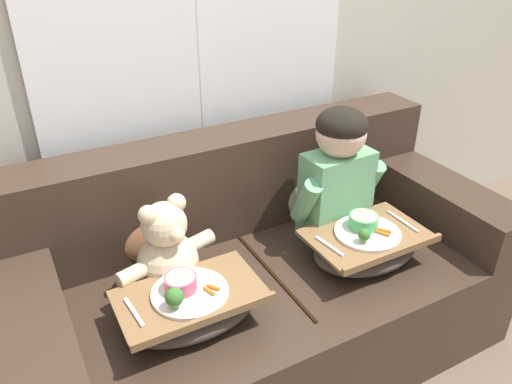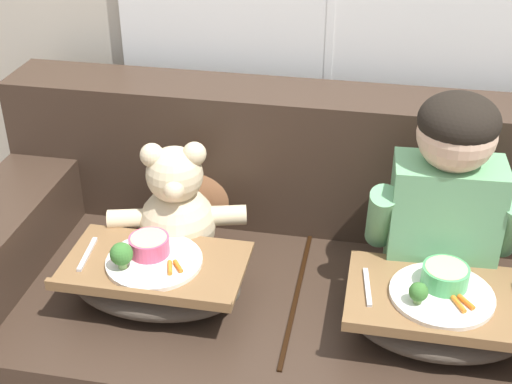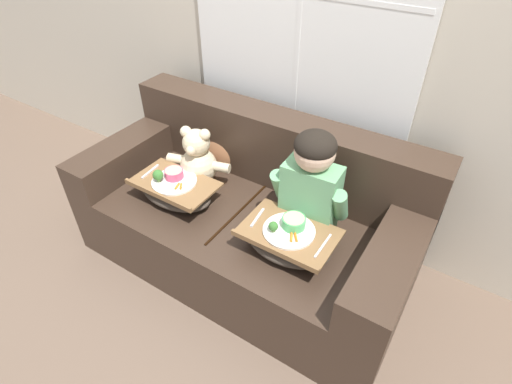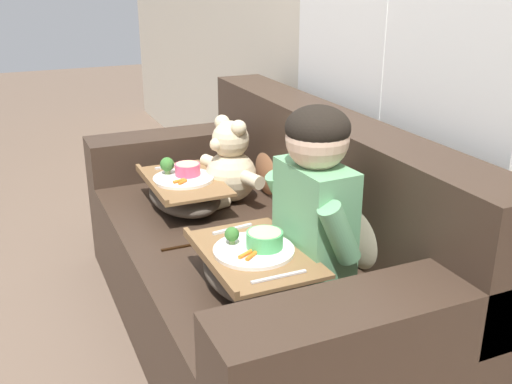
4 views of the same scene
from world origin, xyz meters
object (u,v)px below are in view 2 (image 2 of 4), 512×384
Objects in this scene: lap_tray_child at (439,314)px; teddy_bear at (177,211)px; throw_pillow_behind_child at (439,197)px; couch at (301,303)px; throw_pillow_behind_teddy at (196,174)px; child_figure at (449,188)px; lap_tray_teddy at (155,279)px.

teddy_bear is at bearing 164.15° from lap_tray_child.
teddy_bear is at bearing -163.96° from throw_pillow_behind_child.
teddy_bear is 0.75m from lap_tray_child.
couch is 5.65× the size of throw_pillow_behind_teddy.
throw_pillow_behind_child is 0.42m from lap_tray_child.
teddy_bear reaches higher than throw_pillow_behind_teddy.
teddy_bear is at bearing 179.58° from couch.
lap_tray_child is (-0.00, -0.41, -0.09)m from throw_pillow_behind_child.
child_figure is 1.44× the size of teddy_bear.
lap_tray_teddy is (-0.36, -0.20, 0.18)m from couch.
lap_tray_teddy is at bearing -179.93° from lap_tray_child.
child_figure is 1.20× the size of lap_tray_teddy.
lap_tray_child is 0.72m from lap_tray_teddy.
child_figure is 0.73m from teddy_bear.
throw_pillow_behind_teddy is 0.60× the size of child_figure.
lap_tray_teddy is (-0.72, -0.00, 0.00)m from lap_tray_child.
child_figure is at bearing -15.73° from throw_pillow_behind_teddy.
couch is at bearing 29.21° from lap_tray_teddy.
teddy_bear reaches higher than lap_tray_teddy.
child_figure reaches higher than lap_tray_teddy.
lap_tray_child is 0.97× the size of lap_tray_teddy.
teddy_bear is 0.83× the size of lap_tray_teddy.
throw_pillow_behind_child is at bearing 16.04° from teddy_bear.
lap_tray_child is at bearing -90.02° from throw_pillow_behind_child.
couch is at bearing -0.42° from teddy_bear.
lap_tray_teddy is (-0.00, -0.41, -0.09)m from throw_pillow_behind_teddy.
lap_tray_child is (0.72, -0.41, -0.09)m from throw_pillow_behind_teddy.
lap_tray_child is at bearing -15.85° from teddy_bear.
throw_pillow_behind_teddy is 0.73× the size of lap_tray_child.
teddy_bear is 0.86× the size of lap_tray_child.
child_figure is at bearing 0.31° from teddy_bear.
couch is 5.40× the size of throw_pillow_behind_child.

